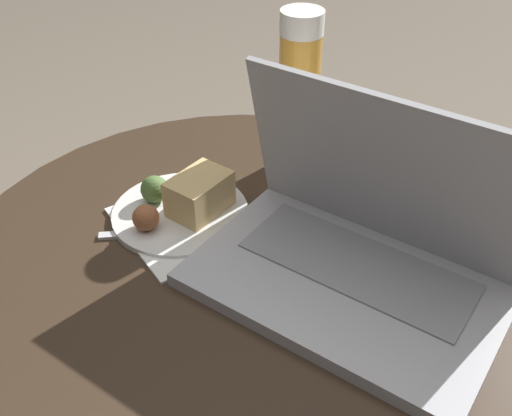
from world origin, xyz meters
The scene contains 6 objects.
table centered at (0.00, 0.00, 0.37)m, with size 0.76×0.76×0.49m.
napkin centered at (-0.10, -0.03, 0.49)m, with size 0.20×0.16×0.00m.
laptop centered at (0.13, 0.07, 0.54)m, with size 0.39×0.28×0.23m.
beer_glass centered at (-0.09, 0.21, 0.61)m, with size 0.06×0.06×0.25m.
snack_plate centered at (-0.12, 0.00, 0.51)m, with size 0.19×0.19×0.06m.
fork centered at (-0.10, -0.03, 0.49)m, with size 0.12×0.14×0.01m.
Camera 1 is at (0.42, -0.40, 1.00)m, focal length 42.00 mm.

